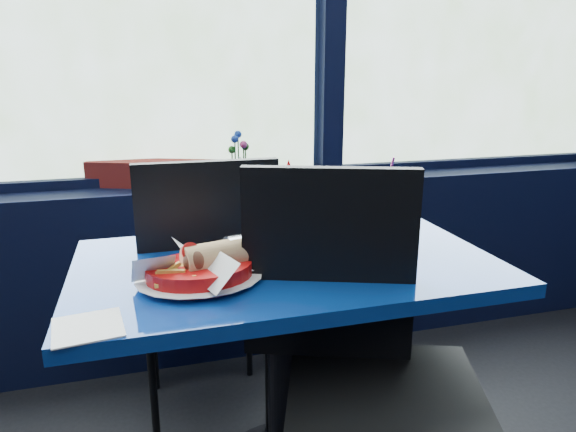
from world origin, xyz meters
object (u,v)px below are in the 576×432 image
object	(u,v)px
chair_near_back	(206,279)
planter_box	(153,173)
near_table	(287,317)
soda_cup	(381,220)
ketchup_bottle	(289,199)
chair_near_front	(361,351)
flower_vase	(239,167)
food_basket	(202,269)

from	to	relation	value
chair_near_back	planter_box	distance (m)	0.66
near_table	soda_cup	xyz separation A→B (m)	(0.34, 0.09, 0.25)
near_table	ketchup_bottle	distance (m)	0.41
chair_near_front	planter_box	world-z (taller)	chair_near_front
chair_near_front	soda_cup	xyz separation A→B (m)	(0.23, 0.38, 0.22)
planter_box	flower_vase	distance (m)	0.37
chair_near_back	flower_vase	bearing A→B (deg)	-111.09
chair_near_front	flower_vase	xyz separation A→B (m)	(-0.09, 1.16, 0.27)
food_basket	planter_box	bearing A→B (deg)	106.59
ketchup_bottle	soda_cup	distance (m)	0.32
flower_vase	food_basket	world-z (taller)	flower_vase
chair_near_back	ketchup_bottle	size ratio (longest dim) A/B	4.15
chair_near_front	ketchup_bottle	bearing A→B (deg)	112.55
planter_box	flower_vase	xyz separation A→B (m)	(0.37, -0.03, 0.01)
chair_near_front	near_table	bearing A→B (deg)	130.53
chair_near_back	ketchup_bottle	world-z (taller)	chair_near_back
chair_near_back	flower_vase	size ratio (longest dim) A/B	4.49
ketchup_bottle	soda_cup	xyz separation A→B (m)	(0.25, -0.19, -0.04)
planter_box	soda_cup	bearing A→B (deg)	-27.48
chair_near_back	planter_box	bearing A→B (deg)	-74.89
planter_box	chair_near_back	bearing A→B (deg)	-53.86
flower_vase	ketchup_bottle	xyz separation A→B (m)	(0.06, -0.59, -0.01)
soda_cup	planter_box	bearing A→B (deg)	130.35
flower_vase	food_basket	xyz separation A→B (m)	(-0.28, -0.97, -0.08)
planter_box	ketchup_bottle	size ratio (longest dim) A/B	2.22
near_table	soda_cup	bearing A→B (deg)	14.46
food_basket	soda_cup	world-z (taller)	soda_cup
ketchup_bottle	near_table	bearing A→B (deg)	-106.74
chair_near_back	food_basket	bearing A→B (deg)	83.90
chair_near_front	planter_box	distance (m)	1.30
near_table	planter_box	xyz separation A→B (m)	(-0.35, 0.89, 0.29)
planter_box	food_basket	size ratio (longest dim) A/B	1.71
flower_vase	chair_near_front	bearing A→B (deg)	-85.70
ketchup_bottle	soda_cup	size ratio (longest dim) A/B	0.89
planter_box	soda_cup	distance (m)	1.06
planter_box	food_basket	distance (m)	1.00
near_table	chair_near_front	xyz separation A→B (m)	(0.11, -0.30, 0.04)
near_table	ketchup_bottle	size ratio (longest dim) A/B	4.88
near_table	chair_near_front	bearing A→B (deg)	-69.30
ketchup_bottle	soda_cup	bearing A→B (deg)	-37.30
chair_near_back	planter_box	xyz separation A→B (m)	(-0.15, 0.58, 0.27)
chair_near_back	flower_vase	xyz separation A→B (m)	(0.23, 0.56, 0.28)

